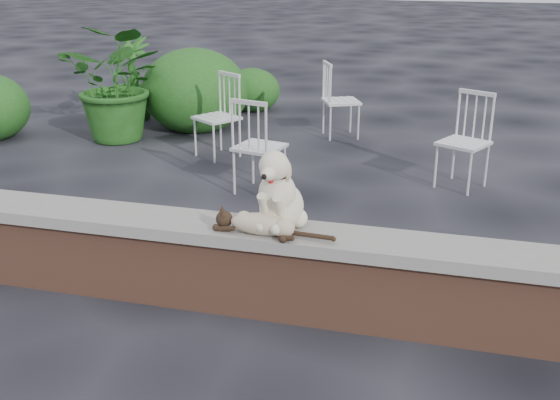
% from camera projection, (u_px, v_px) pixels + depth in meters
% --- Properties ---
extents(ground, '(60.00, 60.00, 0.00)m').
position_uv_depth(ground, '(188.00, 299.00, 4.53)').
color(ground, black).
rests_on(ground, ground).
extents(brick_wall, '(6.00, 0.30, 0.50)m').
position_uv_depth(brick_wall, '(187.00, 265.00, 4.44)').
color(brick_wall, brown).
rests_on(brick_wall, ground).
extents(capstone, '(6.20, 0.40, 0.08)m').
position_uv_depth(capstone, '(184.00, 225.00, 4.34)').
color(capstone, slate).
rests_on(capstone, brick_wall).
extents(dog, '(0.41, 0.51, 0.53)m').
position_uv_depth(dog, '(282.00, 187.00, 4.12)').
color(dog, beige).
rests_on(dog, capstone).
extents(cat, '(0.93, 0.35, 0.15)m').
position_uv_depth(cat, '(263.00, 223.00, 4.07)').
color(cat, tan).
rests_on(cat, capstone).
extents(chair_d, '(0.75, 0.75, 0.94)m').
position_uv_depth(chair_d, '(464.00, 141.00, 6.51)').
color(chair_d, white).
rests_on(chair_d, ground).
extents(chair_e, '(0.74, 0.74, 0.94)m').
position_uv_depth(chair_e, '(341.00, 100.00, 8.33)').
color(chair_e, white).
rests_on(chair_e, ground).
extents(chair_c, '(0.67, 0.67, 0.94)m').
position_uv_depth(chair_c, '(259.00, 145.00, 6.39)').
color(chair_c, white).
rests_on(chair_c, ground).
extents(chair_b, '(0.78, 0.78, 0.94)m').
position_uv_depth(chair_b, '(217.00, 116.00, 7.51)').
color(chair_b, white).
rests_on(chair_b, ground).
extents(potted_plant_a, '(1.29, 1.12, 1.43)m').
position_uv_depth(potted_plant_a, '(119.00, 83.00, 8.10)').
color(potted_plant_a, '#204C15').
rests_on(potted_plant_a, ground).
extents(potted_plant_b, '(0.83, 0.83, 1.13)m').
position_uv_depth(potted_plant_b, '(131.00, 79.00, 9.17)').
color(potted_plant_b, '#204C15').
rests_on(potted_plant_b, ground).
extents(shrubbery, '(3.69, 3.24, 1.11)m').
position_uv_depth(shrubbery, '(148.00, 95.00, 8.73)').
color(shrubbery, '#204C15').
rests_on(shrubbery, ground).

